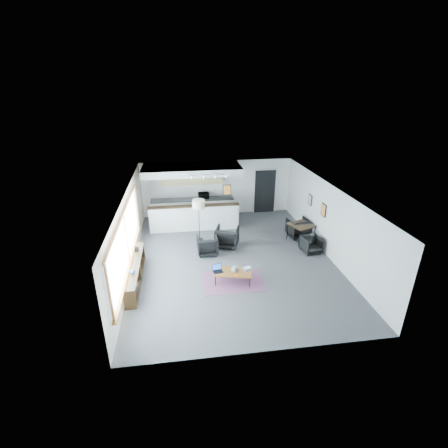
{
  "coord_description": "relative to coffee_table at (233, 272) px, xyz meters",
  "views": [
    {
      "loc": [
        -1.75,
        -10.15,
        5.84
      ],
      "look_at": [
        -0.25,
        0.4,
        1.21
      ],
      "focal_mm": 26.0,
      "sensor_mm": 36.0,
      "label": 1
    }
  ],
  "objects": [
    {
      "name": "microwave",
      "position": [
        -0.45,
        5.63,
        0.75
      ],
      "size": [
        0.5,
        0.29,
        0.33
      ],
      "primitive_type": "imported",
      "rotation": [
        0.0,
        0.0,
        0.03
      ],
      "color": "black",
      "rests_on": "kitchenette"
    },
    {
      "name": "laptop",
      "position": [
        -0.49,
        0.11,
        0.09
      ],
      "size": [
        0.35,
        0.3,
        0.22
      ],
      "rotation": [
        0.0,
        0.0,
        0.21
      ],
      "color": "black",
      "rests_on": "coffee_table"
    },
    {
      "name": "book_stack",
      "position": [
        0.47,
        0.05,
        0.07
      ],
      "size": [
        0.33,
        0.3,
        0.08
      ],
      "rotation": [
        0.0,
        0.0,
        0.35
      ],
      "color": "silver",
      "rests_on": "coffee_table"
    },
    {
      "name": "window",
      "position": [
        -3.24,
        0.58,
        1.11
      ],
      "size": [
        0.1,
        5.95,
        1.66
      ],
      "color": "#8CBFFF",
      "rests_on": "room"
    },
    {
      "name": "wall_art_lower",
      "position": [
        3.69,
        1.88,
        1.2
      ],
      "size": [
        0.03,
        0.38,
        0.48
      ],
      "color": "black",
      "rests_on": "room"
    },
    {
      "name": "room",
      "position": [
        0.22,
        1.48,
        0.95
      ],
      "size": [
        7.02,
        9.02,
        2.62
      ],
      "color": "#47474A",
      "rests_on": "ground"
    },
    {
      "name": "dining_chair_far",
      "position": [
        3.22,
        2.95,
        0.0
      ],
      "size": [
        0.76,
        0.73,
        0.71
      ],
      "primitive_type": "imported",
      "rotation": [
        0.0,
        0.0,
        3.27
      ],
      "color": "black",
      "rests_on": "floor"
    },
    {
      "name": "kilim_rug",
      "position": [
        0.0,
        0.0,
        -0.34
      ],
      "size": [
        1.95,
        1.34,
        0.01
      ],
      "rotation": [
        0.0,
        0.0,
        -0.01
      ],
      "color": "#653754",
      "rests_on": "floor"
    },
    {
      "name": "floor_lamp",
      "position": [
        -0.84,
        3.18,
        1.14
      ],
      "size": [
        0.52,
        0.52,
        1.72
      ],
      "rotation": [
        0.0,
        0.0,
        0.06
      ],
      "color": "black",
      "rests_on": "floor"
    },
    {
      "name": "armchair_right",
      "position": [
        0.18,
        2.5,
        0.08
      ],
      "size": [
        1.04,
        1.01,
        0.86
      ],
      "primitive_type": "imported",
      "rotation": [
        0.0,
        0.0,
        2.82
      ],
      "color": "black",
      "rests_on": "floor"
    },
    {
      "name": "track_light",
      "position": [
        -0.37,
        3.68,
        2.18
      ],
      "size": [
        1.6,
        0.07,
        0.15
      ],
      "color": "silver",
      "rests_on": "room"
    },
    {
      "name": "dining_chair_near",
      "position": [
        3.22,
        1.56,
        -0.05
      ],
      "size": [
        0.65,
        0.62,
        0.59
      ],
      "primitive_type": "imported",
      "rotation": [
        0.0,
        0.0,
        0.14
      ],
      "color": "black",
      "rests_on": "floor"
    },
    {
      "name": "ceramic_pot",
      "position": [
        0.05,
        -0.05,
        0.15
      ],
      "size": [
        0.23,
        0.23,
        0.23
      ],
      "rotation": [
        0.0,
        0.0,
        -0.05
      ],
      "color": "gray",
      "rests_on": "coffee_table"
    },
    {
      "name": "coffee_table",
      "position": [
        0.0,
        0.0,
        0.0
      ],
      "size": [
        1.27,
        0.87,
        0.38
      ],
      "rotation": [
        0.0,
        0.0,
        -0.23
      ],
      "color": "brown",
      "rests_on": "floor"
    },
    {
      "name": "dining_table",
      "position": [
        3.17,
        2.52,
        0.3
      ],
      "size": [
        1.09,
        1.09,
        0.72
      ],
      "rotation": [
        0.0,
        0.0,
        0.36
      ],
      "color": "#312111",
      "rests_on": "floor"
    },
    {
      "name": "armchair_left",
      "position": [
        -0.63,
        2.0,
        0.03
      ],
      "size": [
        0.75,
        0.7,
        0.76
      ],
      "primitive_type": "imported",
      "rotation": [
        0.0,
        0.0,
        3.16
      ],
      "color": "black",
      "rests_on": "floor"
    },
    {
      "name": "console",
      "position": [
        -3.08,
        0.43,
        -0.02
      ],
      "size": [
        0.35,
        3.0,
        0.8
      ],
      "color": "#312111",
      "rests_on": "floor"
    },
    {
      "name": "doorway",
      "position": [
        2.52,
        5.9,
        0.73
      ],
      "size": [
        1.1,
        0.12,
        2.15
      ],
      "color": "black",
      "rests_on": "room"
    },
    {
      "name": "kitchenette",
      "position": [
        -0.97,
        5.18,
        1.03
      ],
      "size": [
        4.2,
        1.96,
        2.6
      ],
      "color": "white",
      "rests_on": "floor"
    },
    {
      "name": "wall_art_upper",
      "position": [
        3.69,
        3.18,
        1.15
      ],
      "size": [
        0.03,
        0.34,
        0.44
      ],
      "color": "black",
      "rests_on": "room"
    },
    {
      "name": "coaster",
      "position": [
        0.06,
        -0.22,
        0.03
      ],
      "size": [
        0.14,
        0.14,
        0.01
      ],
      "rotation": [
        0.0,
        0.0,
        -0.35
      ],
      "color": "#E5590C",
      "rests_on": "coffee_table"
    }
  ]
}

